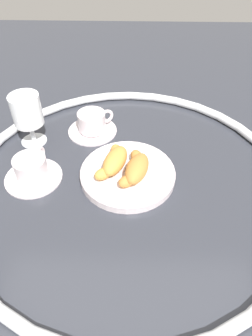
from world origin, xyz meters
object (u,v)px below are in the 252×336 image
pastry_plate (126,174)px  croissant_small (114,161)px  coffee_cup_near (92,124)px  coffee_cup_far (32,170)px  juice_glass_left (27,112)px  croissant_large (136,167)px

pastry_plate → croissant_small: (0.01, 0.03, 0.03)m
pastry_plate → coffee_cup_near: (0.18, 0.10, 0.01)m
coffee_cup_far → juice_glass_left: juice_glass_left is taller
pastry_plate → croissant_large: croissant_large is taller
coffee_cup_far → croissant_large: bearing=-90.2°
pastry_plate → coffee_cup_near: bearing=28.6°
coffee_cup_far → juice_glass_left: size_ratio=0.97×
croissant_large → juice_glass_left: size_ratio=0.94×
croissant_large → croissant_small: 0.06m
croissant_small → coffee_cup_far: croissant_small is taller
coffee_cup_near → coffee_cup_far: bearing=147.0°
croissant_small → juice_glass_left: size_ratio=0.93×
croissant_small → coffee_cup_near: (0.17, 0.07, -0.02)m
coffee_cup_near → juice_glass_left: bearing=107.3°
croissant_large → croissant_small: same height
coffee_cup_far → juice_glass_left: 0.16m
croissant_large → coffee_cup_near: croissant_large is taller
croissant_large → coffee_cup_near: (0.19, 0.12, -0.02)m
pastry_plate → croissant_large: 0.04m
croissant_small → juice_glass_left: 0.26m
pastry_plate → coffee_cup_near: size_ratio=1.67×
croissant_small → juice_glass_left: (0.12, 0.23, 0.05)m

